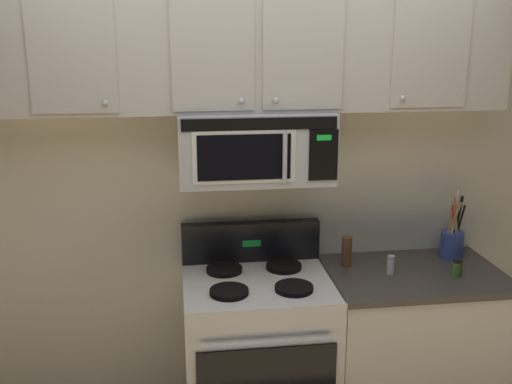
{
  "coord_description": "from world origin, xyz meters",
  "views": [
    {
      "loc": [
        -0.38,
        -2.36,
        2.13
      ],
      "look_at": [
        0.0,
        0.49,
        1.35
      ],
      "focal_mm": 41.63,
      "sensor_mm": 36.0,
      "label": 1
    }
  ],
  "objects_px": {
    "pepper_mill": "(347,251)",
    "spice_jar": "(457,268)",
    "salt_shaker": "(391,265)",
    "stove_range": "(258,355)",
    "over_range_microwave": "(255,146)",
    "utensil_crock_blue": "(452,240)"
  },
  "relations": [
    {
      "from": "pepper_mill",
      "to": "spice_jar",
      "type": "height_order",
      "value": "pepper_mill"
    },
    {
      "from": "stove_range",
      "to": "spice_jar",
      "type": "xyz_separation_m",
      "value": [
        1.03,
        -0.08,
        0.48
      ]
    },
    {
      "from": "spice_jar",
      "to": "salt_shaker",
      "type": "bearing_deg",
      "value": 166.92
    },
    {
      "from": "over_range_microwave",
      "to": "spice_jar",
      "type": "relative_size",
      "value": 8.17
    },
    {
      "from": "salt_shaker",
      "to": "spice_jar",
      "type": "distance_m",
      "value": 0.34
    },
    {
      "from": "salt_shaker",
      "to": "pepper_mill",
      "type": "bearing_deg",
      "value": 145.81
    },
    {
      "from": "utensil_crock_blue",
      "to": "spice_jar",
      "type": "distance_m",
      "value": 0.27
    },
    {
      "from": "salt_shaker",
      "to": "spice_jar",
      "type": "bearing_deg",
      "value": -13.08
    },
    {
      "from": "pepper_mill",
      "to": "over_range_microwave",
      "type": "bearing_deg",
      "value": -178.64
    },
    {
      "from": "over_range_microwave",
      "to": "salt_shaker",
      "type": "bearing_deg",
      "value": -10.03
    },
    {
      "from": "stove_range",
      "to": "pepper_mill",
      "type": "height_order",
      "value": "stove_range"
    },
    {
      "from": "stove_range",
      "to": "utensil_crock_blue",
      "type": "relative_size",
      "value": 2.85
    },
    {
      "from": "over_range_microwave",
      "to": "spice_jar",
      "type": "xyz_separation_m",
      "value": [
        1.03,
        -0.2,
        -0.63
      ]
    },
    {
      "from": "spice_jar",
      "to": "utensil_crock_blue",
      "type": "bearing_deg",
      "value": 70.43
    },
    {
      "from": "stove_range",
      "to": "pepper_mill",
      "type": "relative_size",
      "value": 6.79
    },
    {
      "from": "utensil_crock_blue",
      "to": "spice_jar",
      "type": "relative_size",
      "value": 4.23
    },
    {
      "from": "over_range_microwave",
      "to": "pepper_mill",
      "type": "distance_m",
      "value": 0.78
    },
    {
      "from": "pepper_mill",
      "to": "spice_jar",
      "type": "distance_m",
      "value": 0.57
    },
    {
      "from": "salt_shaker",
      "to": "pepper_mill",
      "type": "xyz_separation_m",
      "value": [
        -0.2,
        0.14,
        0.03
      ]
    },
    {
      "from": "over_range_microwave",
      "to": "utensil_crock_blue",
      "type": "distance_m",
      "value": 1.26
    },
    {
      "from": "stove_range",
      "to": "over_range_microwave",
      "type": "xyz_separation_m",
      "value": [
        -0.0,
        0.12,
        1.11
      ]
    },
    {
      "from": "stove_range",
      "to": "over_range_microwave",
      "type": "distance_m",
      "value": 1.11
    }
  ]
}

